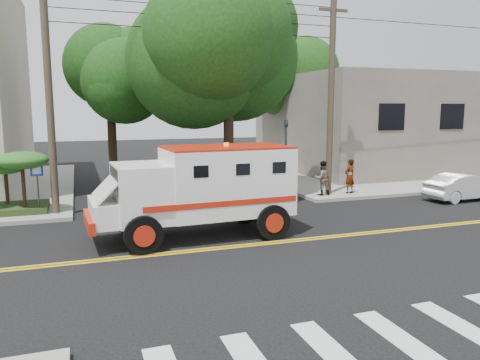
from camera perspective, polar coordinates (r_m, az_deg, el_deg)
name	(u,v)px	position (r m, az deg, el deg)	size (l,w,h in m)	color
ground	(248,245)	(14.24, 0.94, -7.98)	(100.00, 100.00, 0.00)	black
sidewalk_ne	(368,169)	(32.24, 15.35, 1.26)	(17.00, 17.00, 0.15)	gray
building_right	(385,122)	(33.28, 17.22, 6.72)	(14.00, 12.00, 6.00)	#635E55
utility_pole_left	(49,97)	(18.83, -22.24, 9.33)	(0.28, 0.28, 9.00)	#382D23
utility_pole_right	(331,99)	(21.97, 11.02, 9.63)	(0.28, 0.28, 9.00)	#382D23
tree_main	(240,33)	(20.38, 0.05, 17.50)	(6.08, 5.70, 9.85)	black
tree_left	(117,75)	(24.73, -14.81, 12.24)	(4.48, 4.20, 7.70)	black
tree_right	(291,78)	(31.69, 6.29, 12.30)	(4.80, 4.50, 8.20)	black
traffic_signal	(286,152)	(20.36, 5.58, 3.43)	(0.15, 0.18, 3.60)	#3F3F42
accessibility_sign	(37,181)	(19.23, -23.46, -0.15)	(0.45, 0.10, 2.02)	#3F3F42
palm_planter	(2,174)	(19.77, -26.99, 0.67)	(3.52, 2.63, 2.36)	#1E3314
armored_truck	(202,186)	(14.91, -4.63, -0.74)	(6.47, 2.84, 2.89)	white
parked_sedan	(464,187)	(23.30, 25.60, -0.74)	(1.29, 3.69, 1.22)	#BEBEBE
pedestrian_a	(350,176)	(22.42, 13.22, 0.44)	(0.58, 0.38, 1.60)	gray
pedestrian_b	(322,178)	(21.67, 9.97, 0.22)	(0.77, 0.60, 1.57)	gray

